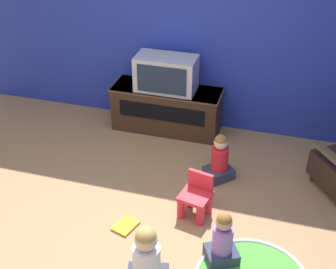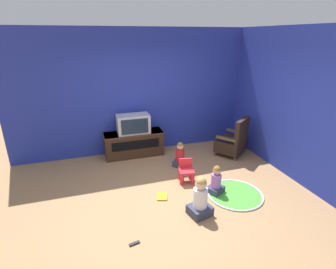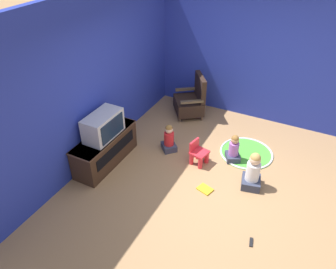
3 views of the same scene
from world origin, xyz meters
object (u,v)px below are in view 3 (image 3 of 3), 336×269
at_px(child_watching_left, 234,149).
at_px(remote_control, 251,242).
at_px(black_armchair, 191,101).
at_px(book, 205,189).
at_px(child_watching_right, 169,139).
at_px(tv_cabinet, 105,148).
at_px(television, 103,126).
at_px(yellow_kid_chair, 198,154).
at_px(child_watching_center, 253,172).

relative_size(child_watching_left, remote_control, 3.42).
distance_m(black_armchair, child_watching_left, 1.74).
height_order(book, remote_control, book).
bearing_deg(child_watching_right, child_watching_left, -123.70).
distance_m(tv_cabinet, black_armchair, 2.31).
distance_m(television, yellow_kid_chair, 1.73).
height_order(yellow_kid_chair, child_watching_left, child_watching_left).
bearing_deg(child_watching_center, book, 111.55).
distance_m(child_watching_left, book, 0.99).
distance_m(child_watching_left, child_watching_right, 1.20).
bearing_deg(yellow_kid_chair, television, 128.41).
relative_size(television, book, 2.62).
bearing_deg(child_watching_left, television, 90.06).
bearing_deg(book, child_watching_right, -17.80).
height_order(yellow_kid_chair, book, yellow_kid_chair).
bearing_deg(book, tv_cabinet, 21.00).
relative_size(yellow_kid_chair, remote_control, 2.82).
xyz_separation_m(black_armchair, book, (-2.08, -1.17, -0.33)).
xyz_separation_m(television, remote_control, (-0.54, -2.77, -0.77)).
bearing_deg(remote_control, child_watching_center, 4.34).
distance_m(tv_cabinet, remote_control, 2.86).
bearing_deg(black_armchair, yellow_kid_chair, -8.07).
bearing_deg(tv_cabinet, black_armchair, -17.02).
bearing_deg(television, child_watching_right, -43.98).
bearing_deg(tv_cabinet, child_watching_center, -77.15).
xyz_separation_m(tv_cabinet, television, (0.00, -0.02, 0.49)).
bearing_deg(child_watching_right, tv_cabinet, 89.35).
bearing_deg(book, child_watching_center, -128.63).
xyz_separation_m(child_watching_right, remote_control, (-1.38, -1.97, -0.23)).
relative_size(black_armchair, yellow_kid_chair, 2.08).
bearing_deg(child_watching_left, child_watching_center, -166.38).
distance_m(television, book, 1.99).
bearing_deg(child_watching_center, remote_control, -176.95).
distance_m(child_watching_right, book, 1.26).
relative_size(television, child_watching_left, 1.36).
bearing_deg(black_armchair, book, -6.95).
xyz_separation_m(yellow_kid_chair, child_watching_center, (-0.16, -1.01, 0.10)).
height_order(television, child_watching_center, television).
distance_m(yellow_kid_chair, remote_control, 1.84).
distance_m(television, black_armchair, 2.35).
relative_size(child_watching_left, child_watching_center, 0.80).
relative_size(yellow_kid_chair, child_watching_left, 0.83).
relative_size(book, remote_control, 1.78).
distance_m(book, remote_control, 1.16).
distance_m(child_watching_right, remote_control, 2.41).
xyz_separation_m(tv_cabinet, child_watching_left, (1.09, -2.00, -0.06)).
relative_size(television, yellow_kid_chair, 1.65).
bearing_deg(remote_control, book, 42.98).
bearing_deg(tv_cabinet, yellow_kid_chair, -63.67).
xyz_separation_m(tv_cabinet, child_watching_right, (0.84, -0.83, -0.06)).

